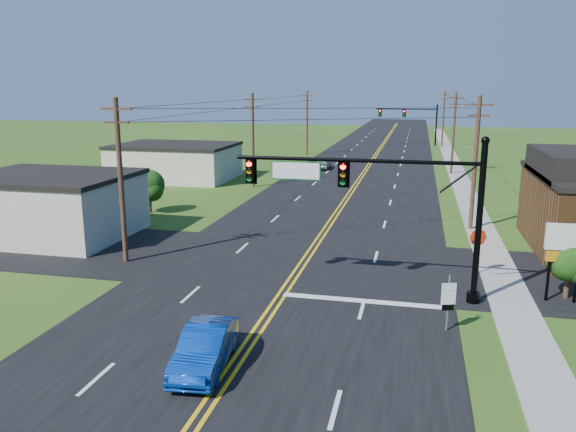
% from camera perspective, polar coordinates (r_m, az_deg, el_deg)
% --- Properties ---
extents(ground, '(260.00, 260.00, 0.00)m').
position_cam_1_polar(ground, '(20.44, -5.88, -14.80)').
color(ground, '#294B15').
rests_on(ground, ground).
extents(road_main, '(16.00, 220.00, 0.04)m').
position_cam_1_polar(road_main, '(68.01, 7.85, 4.79)').
color(road_main, black).
rests_on(road_main, ground).
extents(road_cross, '(70.00, 10.00, 0.04)m').
position_cam_1_polar(road_cross, '(31.17, 1.26, -4.77)').
color(road_cross, black).
rests_on(road_cross, ground).
extents(sidewalk, '(2.00, 160.00, 0.08)m').
position_cam_1_polar(sidewalk, '(58.03, 17.30, 2.96)').
color(sidewalk, gray).
rests_on(sidewalk, ground).
extents(signal_mast_main, '(11.30, 0.60, 7.48)m').
position_cam_1_polar(signal_mast_main, '(25.58, 9.02, 2.09)').
color(signal_mast_main, black).
rests_on(signal_mast_main, ground).
extents(signal_mast_far, '(10.98, 0.60, 7.48)m').
position_cam_1_polar(signal_mast_far, '(97.22, 12.26, 9.71)').
color(signal_mast_far, black).
rests_on(signal_mast_far, ground).
extents(cream_bldg_near, '(10.20, 8.20, 4.10)m').
position_cam_1_polar(cream_bldg_near, '(39.39, -23.06, 1.00)').
color(cream_bldg_near, silver).
rests_on(cream_bldg_near, ground).
extents(cream_bldg_far, '(12.20, 9.20, 3.70)m').
position_cam_1_polar(cream_bldg_far, '(60.98, -11.37, 5.47)').
color(cream_bldg_far, silver).
rests_on(cream_bldg_far, ground).
extents(utility_pole_left_a, '(1.80, 0.28, 9.00)m').
position_cam_1_polar(utility_pole_left_a, '(31.58, -16.64, 3.69)').
color(utility_pole_left_a, '#372219').
rests_on(utility_pole_left_a, ground).
extents(utility_pole_left_b, '(1.80, 0.28, 9.00)m').
position_cam_1_polar(utility_pole_left_b, '(54.55, -3.59, 7.87)').
color(utility_pole_left_b, '#372219').
rests_on(utility_pole_left_b, ground).
extents(utility_pole_left_c, '(1.80, 0.28, 9.00)m').
position_cam_1_polar(utility_pole_left_c, '(80.73, 1.95, 9.52)').
color(utility_pole_left_c, '#372219').
rests_on(utility_pole_left_c, ground).
extents(utility_pole_right_a, '(1.80, 0.28, 9.00)m').
position_cam_1_polar(utility_pole_right_a, '(39.55, 18.49, 5.33)').
color(utility_pole_right_a, '#372219').
rests_on(utility_pole_right_a, ground).
extents(utility_pole_right_b, '(1.80, 0.28, 9.00)m').
position_cam_1_polar(utility_pole_right_b, '(65.36, 16.48, 8.21)').
color(utility_pole_right_b, '#372219').
rests_on(utility_pole_right_b, ground).
extents(utility_pole_right_c, '(1.80, 0.28, 9.00)m').
position_cam_1_polar(utility_pole_right_c, '(95.27, 15.51, 9.58)').
color(utility_pole_right_c, '#372219').
rests_on(utility_pole_right_c, ground).
extents(tree_right_back, '(3.00, 3.00, 4.10)m').
position_cam_1_polar(tree_right_back, '(44.75, 25.76, 2.77)').
color(tree_right_back, '#372219').
rests_on(tree_right_back, ground).
extents(shrub_corner, '(2.00, 2.00, 2.86)m').
position_cam_1_polar(shrub_corner, '(28.52, 26.71, -4.04)').
color(shrub_corner, '#372219').
rests_on(shrub_corner, ground).
extents(tree_left, '(2.40, 2.40, 3.37)m').
position_cam_1_polar(tree_left, '(44.52, -13.93, 3.06)').
color(tree_left, '#372219').
rests_on(tree_left, ground).
extents(blue_car, '(1.93, 4.44, 1.42)m').
position_cam_1_polar(blue_car, '(20.04, -8.41, -13.20)').
color(blue_car, '#0733A0').
rests_on(blue_car, ground).
extents(distant_car, '(1.72, 4.03, 1.36)m').
position_cam_1_polar(distant_car, '(67.19, 3.59, 5.35)').
color(distant_car, '#A8A8AD').
rests_on(distant_car, ground).
extents(route_sign, '(0.57, 0.22, 2.34)m').
position_cam_1_polar(route_sign, '(23.18, 15.98, -8.11)').
color(route_sign, slate).
rests_on(route_sign, ground).
extents(stop_sign, '(0.86, 0.31, 2.49)m').
position_cam_1_polar(stop_sign, '(30.23, 18.73, -2.53)').
color(stop_sign, slate).
rests_on(stop_sign, ground).
extents(pylon_sign, '(1.78, 0.29, 3.64)m').
position_cam_1_polar(pylon_sign, '(27.73, 26.39, -2.71)').
color(pylon_sign, black).
rests_on(pylon_sign, ground).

